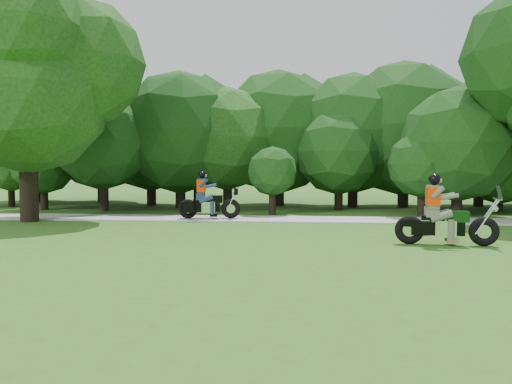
{
  "coord_description": "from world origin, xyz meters",
  "views": [
    {
      "loc": [
        0.09,
        -11.7,
        2.15
      ],
      "look_at": [
        -1.44,
        3.8,
        1.33
      ],
      "focal_mm": 35.0,
      "sensor_mm": 36.0,
      "label": 1
    }
  ],
  "objects": [
    {
      "name": "big_tree_west",
      "position": [
        -10.54,
        6.85,
        5.76
      ],
      "size": [
        8.64,
        6.56,
        9.96
      ],
      "color": "black",
      "rests_on": "ground"
    },
    {
      "name": "tree_line",
      "position": [
        0.59,
        14.49,
        3.65
      ],
      "size": [
        40.99,
        11.94,
        7.57
      ],
      "color": "black",
      "rests_on": "ground"
    },
    {
      "name": "touring_motorcycle",
      "position": [
        -3.85,
        7.73,
        0.75
      ],
      "size": [
        2.48,
        0.91,
        1.89
      ],
      "rotation": [
        0.0,
        0.0,
        0.12
      ],
      "color": "black",
      "rests_on": "walkway"
    },
    {
      "name": "ground",
      "position": [
        0.0,
        0.0,
        0.0
      ],
      "size": [
        100.0,
        100.0,
        0.0
      ],
      "primitive_type": "plane",
      "color": "#355A19",
      "rests_on": "ground"
    },
    {
      "name": "chopper_motorcycle",
      "position": [
        3.76,
        2.16,
        0.72
      ],
      "size": [
        2.71,
        0.78,
        1.94
      ],
      "rotation": [
        0.0,
        0.0,
        -0.09
      ],
      "color": "black",
      "rests_on": "ground"
    },
    {
      "name": "walkway",
      "position": [
        0.0,
        8.0,
        0.03
      ],
      "size": [
        60.0,
        2.2,
        0.06
      ],
      "primitive_type": "cube",
      "color": "#A5A5A0",
      "rests_on": "ground"
    }
  ]
}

